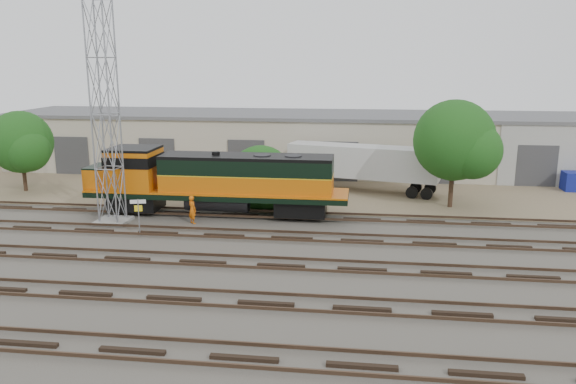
# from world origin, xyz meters

# --- Properties ---
(ground) EXTENTS (140.00, 140.00, 0.00)m
(ground) POSITION_xyz_m (0.00, 0.00, 0.00)
(ground) COLOR #47423A
(ground) RESTS_ON ground
(dirt_strip) EXTENTS (80.00, 16.00, 0.02)m
(dirt_strip) POSITION_xyz_m (0.00, 15.00, 0.01)
(dirt_strip) COLOR #726047
(dirt_strip) RESTS_ON ground
(tracks) EXTENTS (80.00, 20.40, 0.28)m
(tracks) POSITION_xyz_m (0.00, -3.00, 0.08)
(tracks) COLOR black
(tracks) RESTS_ON ground
(warehouse) EXTENTS (58.40, 10.40, 5.30)m
(warehouse) POSITION_xyz_m (0.04, 22.98, 2.65)
(warehouse) COLOR #B9AF9A
(warehouse) RESTS_ON ground
(locomotive) EXTENTS (17.33, 3.04, 4.16)m
(locomotive) POSITION_xyz_m (-5.84, 6.00, 2.39)
(locomotive) COLOR black
(locomotive) RESTS_ON tracks
(signal_tower) EXTENTS (2.00, 2.00, 13.54)m
(signal_tower) POSITION_xyz_m (-11.68, 3.48, 6.61)
(signal_tower) COLOR gray
(signal_tower) RESTS_ON ground
(sign_post) EXTENTS (0.89, 0.26, 2.22)m
(sign_post) POSITION_xyz_m (-8.93, 1.02, 1.55)
(sign_post) COLOR gray
(sign_post) RESTS_ON ground
(worker) EXTENTS (0.78, 0.76, 1.80)m
(worker) POSITION_xyz_m (-6.61, 3.92, 0.90)
(worker) COLOR #DD600C
(worker) RESTS_ON ground
(semi_trailer) EXTENTS (11.92, 5.12, 3.60)m
(semi_trailer) POSITION_xyz_m (4.24, 14.31, 2.26)
(semi_trailer) COLOR silver
(semi_trailer) RESTS_ON ground
(dumpster_blue) EXTENTS (1.61, 1.51, 1.50)m
(dumpster_blue) POSITION_xyz_m (20.54, 16.72, 0.75)
(dumpster_blue) COLOR navy
(dumpster_blue) RESTS_ON ground
(tree_west) EXTENTS (5.06, 4.82, 6.30)m
(tree_west) POSITION_xyz_m (-22.10, 10.90, 3.77)
(tree_west) COLOR #382619
(tree_west) RESTS_ON ground
(tree_mid) EXTENTS (4.81, 4.58, 4.58)m
(tree_mid) POSITION_xyz_m (-2.86, 8.65, 1.90)
(tree_mid) COLOR #382619
(tree_mid) RESTS_ON ground
(tree_east) EXTENTS (5.83, 5.55, 7.50)m
(tree_east) POSITION_xyz_m (10.40, 9.99, 4.57)
(tree_east) COLOR #382619
(tree_east) RESTS_ON ground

